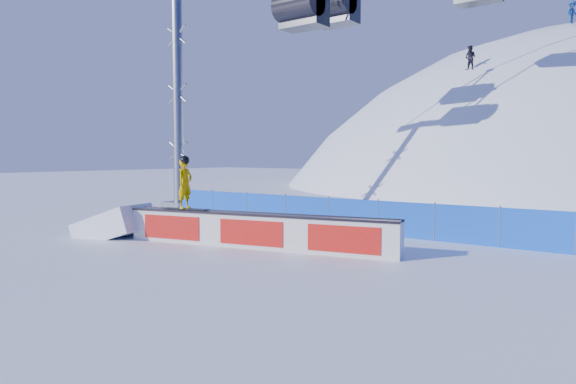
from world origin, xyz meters
The scene contains 6 objects.
ground centered at (0.00, 0.00, 0.00)m, with size 160.00×160.00×0.00m, color white.
snow_hill centered at (0.00, 42.00, -18.00)m, with size 64.00×64.00×64.00m.
safety_fence centered at (0.00, 4.50, 0.60)m, with size 22.05×0.05×1.30m.
rail_box centered at (-2.79, 0.10, 0.51)m, with size 8.60×2.51×1.04m.
snow_ramp centered at (-8.08, -1.10, 0.00)m, with size 2.35×1.56×0.88m, color white, non-canonical shape.
snowboarder centered at (-5.21, -0.45, 1.88)m, with size 1.65×0.64×1.70m.
Camera 1 is at (7.01, -11.39, 2.72)m, focal length 32.00 mm.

